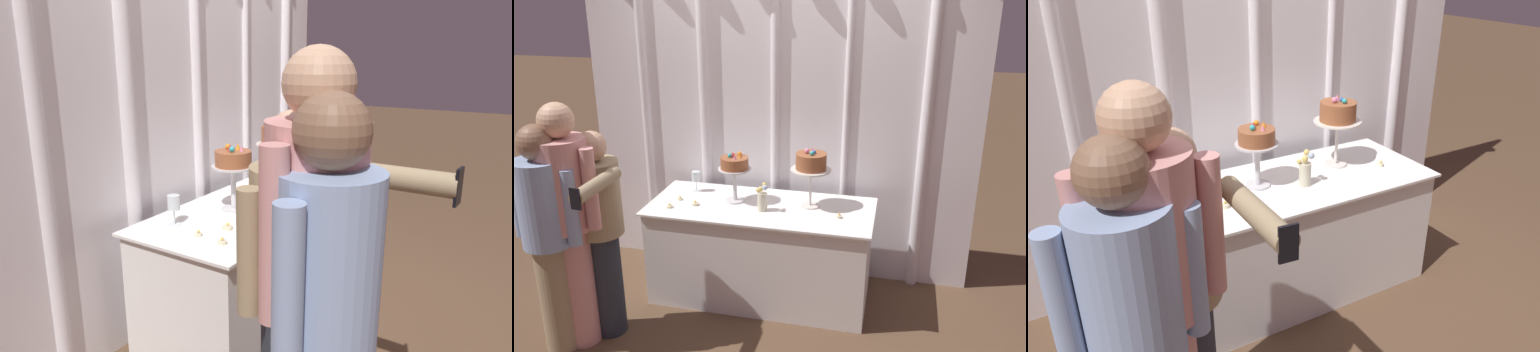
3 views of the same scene
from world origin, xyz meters
TOP-DOWN VIEW (x-y plane):
  - ground_plane at (0.00, 0.00)m, footprint 24.00×24.00m
  - draped_curtain at (-0.00, 0.58)m, footprint 3.10×0.16m
  - cake_table at (0.00, 0.10)m, footprint 1.65×0.71m
  - cake_display_nearleft at (-0.21, 0.14)m, footprint 0.25×0.25m
  - cake_display_nearright at (0.35, 0.18)m, footprint 0.29×0.29m
  - wine_glass at (-0.57, 0.27)m, footprint 0.06×0.06m
  - flower_vase at (0.03, 0.02)m, footprint 0.09×0.08m
  - tealight_far_left at (-0.64, -0.09)m, footprint 0.05×0.05m
  - tealight_near_left at (-0.62, 0.07)m, footprint 0.04×0.04m
  - tealight_near_right at (-0.47, -0.00)m, footprint 0.05×0.05m
  - tealight_far_right at (0.58, 0.02)m, footprint 0.04×0.04m
  - guest_girl_blue_dress at (-0.91, -0.60)m, footprint 0.46×0.70m
  - guest_man_dark_suit at (-1.13, -0.82)m, footprint 0.48×0.34m
  - guest_man_pink_jacket at (-1.03, -0.73)m, footprint 0.48×0.36m

SIDE VIEW (x-z plane):
  - ground_plane at x=0.00m, z-range 0.00..0.00m
  - cake_table at x=0.00m, z-range 0.00..0.75m
  - tealight_far_left at x=-0.64m, z-range 0.74..0.78m
  - tealight_near_left at x=-0.62m, z-range 0.74..0.78m
  - tealight_near_right at x=-0.47m, z-range 0.74..0.78m
  - tealight_far_right at x=0.58m, z-range 0.74..0.78m
  - guest_girl_blue_dress at x=-0.91m, z-range 0.08..1.52m
  - guest_man_dark_suit at x=-1.13m, z-range 0.08..1.60m
  - flower_vase at x=0.03m, z-range 0.73..0.95m
  - wine_glass at x=-0.57m, z-range 0.78..0.95m
  - guest_man_pink_jacket at x=-1.03m, z-range 0.09..1.73m
  - cake_display_nearleft at x=-0.21m, z-range 0.83..1.22m
  - cake_display_nearright at x=0.35m, z-range 0.85..1.30m
  - draped_curtain at x=0.00m, z-range 0.06..2.90m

